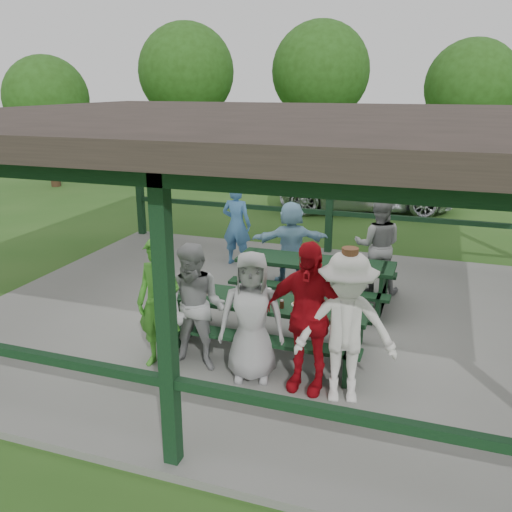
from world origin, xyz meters
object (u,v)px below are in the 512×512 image
at_px(picnic_table_far, 315,275).
at_px(contestant_red, 307,317).
at_px(contestant_grey_mid, 252,316).
at_px(spectator_blue, 237,225).
at_px(spectator_grey, 378,245).
at_px(farm_trailer, 346,187).
at_px(contestant_grey_left, 196,308).
at_px(pickup_truck, 366,185).
at_px(contestant_white_fedora, 346,328).
at_px(picnic_table_near, 267,318).
at_px(spectator_lblue, 291,242).
at_px(contestant_green, 159,304).

xyz_separation_m(picnic_table_far, contestant_red, (0.55, -2.81, 0.48)).
bearing_deg(contestant_grey_mid, spectator_blue, 97.89).
bearing_deg(spectator_grey, farm_trailer, -81.98).
height_order(contestant_grey_left, pickup_truck, contestant_grey_left).
xyz_separation_m(pickup_truck, farm_trailer, (-0.62, -0.00, -0.11)).
relative_size(picnic_table_far, spectator_grey, 1.53).
xyz_separation_m(picnic_table_far, farm_trailer, (-0.89, 8.15, 0.06)).
bearing_deg(contestant_grey_left, spectator_grey, 58.57).
relative_size(contestant_white_fedora, spectator_grey, 1.09).
bearing_deg(picnic_table_near, spectator_grey, 67.57).
xyz_separation_m(spectator_lblue, farm_trailer, (-0.23, 7.34, -0.25)).
height_order(picnic_table_far, contestant_grey_mid, contestant_grey_mid).
xyz_separation_m(contestant_red, spectator_lblue, (-1.20, 3.61, -0.17)).
bearing_deg(contestant_white_fedora, contestant_grey_mid, 161.71).
bearing_deg(farm_trailer, picnic_table_near, -86.06).
bearing_deg(picnic_table_near, contestant_grey_left, -132.30).
distance_m(contestant_grey_mid, contestant_red, 0.73).
relative_size(contestant_green, farm_trailer, 0.48).
height_order(pickup_truck, farm_trailer, pickup_truck).
bearing_deg(picnic_table_far, spectator_lblue, 129.06).
distance_m(picnic_table_near, spectator_blue, 3.94).
bearing_deg(farm_trailer, contestant_white_fedora, -79.97).
height_order(contestant_grey_mid, spectator_grey, spectator_grey).
relative_size(contestant_grey_left, farm_trailer, 0.46).
distance_m(contestant_red, contestant_white_fedora, 0.50).
bearing_deg(picnic_table_near, pickup_truck, 90.27).
height_order(contestant_grey_left, farm_trailer, contestant_grey_left).
distance_m(picnic_table_near, spectator_lblue, 2.86).
xyz_separation_m(contestant_red, pickup_truck, (-0.81, 10.96, -0.30)).
height_order(picnic_table_far, pickup_truck, pickup_truck).
distance_m(contestant_grey_mid, spectator_grey, 3.80).
xyz_separation_m(picnic_table_near, spectator_grey, (1.17, 2.83, 0.39)).
height_order(spectator_lblue, spectator_blue, spectator_blue).
relative_size(contestant_green, spectator_lblue, 1.14).
bearing_deg(contestant_grey_mid, contestant_green, 170.40).
distance_m(spectator_grey, farm_trailer, 7.55).
xyz_separation_m(contestant_grey_mid, spectator_lblue, (-0.48, 3.60, -0.06)).
bearing_deg(contestant_white_fedora, spectator_grey, 78.97).
xyz_separation_m(contestant_grey_mid, contestant_white_fedora, (1.21, -0.13, 0.08)).
bearing_deg(spectator_blue, picnic_table_near, 118.78).
xyz_separation_m(contestant_grey_mid, contestant_red, (0.72, -0.02, 0.11)).
relative_size(contestant_white_fedora, farm_trailer, 0.51).
height_order(contestant_green, pickup_truck, contestant_green).
xyz_separation_m(picnic_table_near, contestant_green, (-1.19, -0.92, 0.42)).
bearing_deg(farm_trailer, pickup_truck, 0.38).
distance_m(contestant_green, contestant_grey_left, 0.48).
xyz_separation_m(contestant_red, contestant_white_fedora, (0.49, -0.11, -0.03)).
bearing_deg(contestant_green, spectator_grey, 63.45).
relative_size(contestant_green, contestant_white_fedora, 0.94).
bearing_deg(contestant_grey_mid, spectator_lblue, 82.22).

